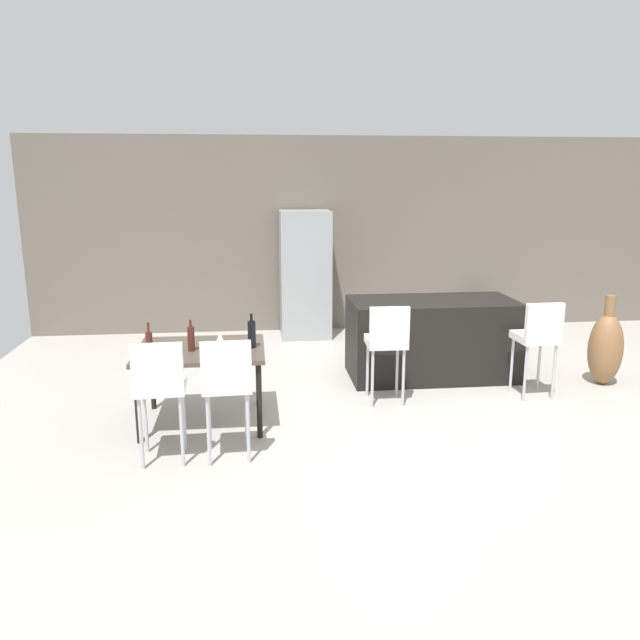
{
  "coord_description": "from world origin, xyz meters",
  "views": [
    {
      "loc": [
        -1.72,
        -6.2,
        2.31
      ],
      "look_at": [
        -1.03,
        0.06,
        0.85
      ],
      "focal_mm": 34.76,
      "sensor_mm": 36.0,
      "label": 1
    }
  ],
  "objects_px": {
    "kitchen_island": "(431,338)",
    "dining_chair_near": "(160,382)",
    "wine_bottle_right": "(149,343)",
    "wine_bottle_inner": "(252,334)",
    "bar_chair_left": "(387,339)",
    "dining_table": "(201,355)",
    "potted_plant": "(485,308)",
    "refrigerator": "(305,274)",
    "wine_bottle_corner": "(191,338)",
    "wine_glass_left": "(220,337)",
    "floor_vase": "(605,348)",
    "dining_chair_far": "(227,380)",
    "bar_chair_middle": "(538,334)"
  },
  "relations": [
    {
      "from": "bar_chair_left",
      "to": "potted_plant",
      "type": "distance_m",
      "value": 3.64
    },
    {
      "from": "floor_vase",
      "to": "wine_bottle_right",
      "type": "bearing_deg",
      "value": -170.11
    },
    {
      "from": "kitchen_island",
      "to": "dining_table",
      "type": "bearing_deg",
      "value": -156.01
    },
    {
      "from": "dining_table",
      "to": "wine_bottle_right",
      "type": "relative_size",
      "value": 3.88
    },
    {
      "from": "wine_bottle_inner",
      "to": "refrigerator",
      "type": "distance_m",
      "value": 3.35
    },
    {
      "from": "wine_bottle_corner",
      "to": "wine_glass_left",
      "type": "bearing_deg",
      "value": 2.81
    },
    {
      "from": "dining_table",
      "to": "potted_plant",
      "type": "bearing_deg",
      "value": 38.63
    },
    {
      "from": "wine_bottle_corner",
      "to": "potted_plant",
      "type": "xyz_separation_m",
      "value": [
        4.1,
        3.3,
        -0.5
      ]
    },
    {
      "from": "wine_bottle_inner",
      "to": "wine_bottle_corner",
      "type": "relative_size",
      "value": 1.11
    },
    {
      "from": "wine_bottle_inner",
      "to": "wine_glass_left",
      "type": "height_order",
      "value": "wine_bottle_inner"
    },
    {
      "from": "wine_bottle_corner",
      "to": "floor_vase",
      "type": "bearing_deg",
      "value": 9.18
    },
    {
      "from": "wine_bottle_right",
      "to": "potted_plant",
      "type": "distance_m",
      "value": 5.64
    },
    {
      "from": "wine_bottle_corner",
      "to": "bar_chair_left",
      "type": "bearing_deg",
      "value": 11.41
    },
    {
      "from": "bar_chair_left",
      "to": "dining_table",
      "type": "bearing_deg",
      "value": -170.47
    },
    {
      "from": "dining_chair_near",
      "to": "wine_bottle_corner",
      "type": "relative_size",
      "value": 3.56
    },
    {
      "from": "bar_chair_middle",
      "to": "refrigerator",
      "type": "xyz_separation_m",
      "value": [
        -2.2,
        2.92,
        0.22
      ]
    },
    {
      "from": "floor_vase",
      "to": "bar_chair_left",
      "type": "bearing_deg",
      "value": -172.5
    },
    {
      "from": "wine_bottle_right",
      "to": "wine_bottle_inner",
      "type": "bearing_deg",
      "value": 10.68
    },
    {
      "from": "refrigerator",
      "to": "potted_plant",
      "type": "xyz_separation_m",
      "value": [
        2.76,
        -0.01,
        -0.56
      ]
    },
    {
      "from": "bar_chair_left",
      "to": "wine_bottle_inner",
      "type": "relative_size",
      "value": 3.21
    },
    {
      "from": "refrigerator",
      "to": "wine_glass_left",
      "type": "bearing_deg",
      "value": -108.13
    },
    {
      "from": "bar_chair_left",
      "to": "dining_chair_near",
      "type": "distance_m",
      "value": 2.41
    },
    {
      "from": "kitchen_island",
      "to": "floor_vase",
      "type": "distance_m",
      "value": 1.94
    },
    {
      "from": "dining_chair_far",
      "to": "wine_bottle_corner",
      "type": "xyz_separation_m",
      "value": [
        -0.35,
        0.76,
        0.16
      ]
    },
    {
      "from": "kitchen_island",
      "to": "wine_bottle_inner",
      "type": "xyz_separation_m",
      "value": [
        -2.09,
        -1.17,
        0.41
      ]
    },
    {
      "from": "wine_bottle_corner",
      "to": "bar_chair_middle",
      "type": "bearing_deg",
      "value": 6.27
    },
    {
      "from": "bar_chair_middle",
      "to": "dining_table",
      "type": "bearing_deg",
      "value": -174.87
    },
    {
      "from": "kitchen_island",
      "to": "refrigerator",
      "type": "xyz_separation_m",
      "value": [
        -1.31,
        2.08,
        0.46
      ]
    },
    {
      "from": "dining_chair_near",
      "to": "floor_vase",
      "type": "bearing_deg",
      "value": 17.58
    },
    {
      "from": "bar_chair_middle",
      "to": "dining_table",
      "type": "height_order",
      "value": "bar_chair_middle"
    },
    {
      "from": "wine_bottle_corner",
      "to": "wine_glass_left",
      "type": "distance_m",
      "value": 0.26
    },
    {
      "from": "wine_bottle_right",
      "to": "bar_chair_left",
      "type": "bearing_deg",
      "value": 12.56
    },
    {
      "from": "dining_chair_near",
      "to": "wine_bottle_right",
      "type": "height_order",
      "value": "dining_chair_near"
    },
    {
      "from": "dining_chair_near",
      "to": "potted_plant",
      "type": "distance_m",
      "value": 5.91
    },
    {
      "from": "dining_table",
      "to": "potted_plant",
      "type": "xyz_separation_m",
      "value": [
        4.03,
        3.22,
        -0.31
      ]
    },
    {
      "from": "kitchen_island",
      "to": "wine_bottle_right",
      "type": "xyz_separation_m",
      "value": [
        -3.01,
        -1.34,
        0.4
      ]
    },
    {
      "from": "wine_bottle_inner",
      "to": "refrigerator",
      "type": "relative_size",
      "value": 0.18
    },
    {
      "from": "dining_chair_near",
      "to": "dining_chair_far",
      "type": "distance_m",
      "value": 0.53
    },
    {
      "from": "wine_bottle_corner",
      "to": "dining_table",
      "type": "bearing_deg",
      "value": 45.66
    },
    {
      "from": "kitchen_island",
      "to": "dining_chair_near",
      "type": "distance_m",
      "value": 3.47
    },
    {
      "from": "wine_bottle_right",
      "to": "bar_chair_middle",
      "type": "bearing_deg",
      "value": 7.44
    },
    {
      "from": "dining_chair_far",
      "to": "potted_plant",
      "type": "relative_size",
      "value": 1.71
    },
    {
      "from": "wine_bottle_right",
      "to": "dining_chair_far",
      "type": "bearing_deg",
      "value": -42.28
    },
    {
      "from": "dining_chair_near",
      "to": "wine_bottle_inner",
      "type": "distance_m",
      "value": 1.12
    },
    {
      "from": "wine_bottle_right",
      "to": "potted_plant",
      "type": "height_order",
      "value": "wine_bottle_right"
    },
    {
      "from": "dining_chair_far",
      "to": "dining_table",
      "type": "bearing_deg",
      "value": 107.8
    },
    {
      "from": "dining_chair_far",
      "to": "wine_bottle_right",
      "type": "relative_size",
      "value": 3.43
    },
    {
      "from": "bar_chair_left",
      "to": "wine_bottle_inner",
      "type": "distance_m",
      "value": 1.42
    },
    {
      "from": "wine_bottle_right",
      "to": "refrigerator",
      "type": "height_order",
      "value": "refrigerator"
    },
    {
      "from": "wine_glass_left",
      "to": "floor_vase",
      "type": "distance_m",
      "value": 4.35
    }
  ]
}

